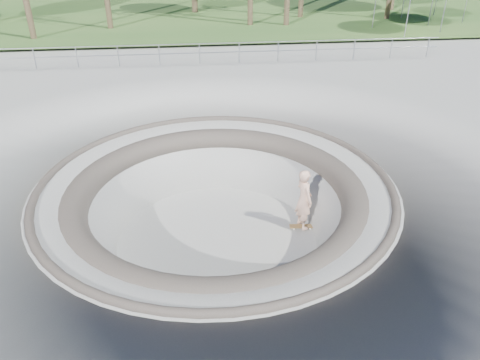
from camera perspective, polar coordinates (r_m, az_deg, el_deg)
The scene contains 6 objects.
ground at distance 13.43m, azimuth -3.00°, elevation -0.56°, with size 180.00×180.00×0.00m, color #A0A09B.
skate_bowl at distance 14.43m, azimuth -2.81°, elevation -6.85°, with size 14.00×14.00×4.10m.
distant_hills at distance 70.27m, azimuth -2.82°, elevation 18.25°, with size 103.20×45.00×28.60m.
safety_railing at distance 24.37m, azimuth -4.95°, elevation 15.12°, with size 25.00×0.06×1.03m.
skateboard at distance 14.98m, azimuth 7.54°, elevation -5.62°, with size 0.79×0.29×0.08m.
skater at distance 14.42m, azimuth 7.80°, elevation -2.33°, with size 0.73×0.48×1.99m, color #E7B296.
Camera 1 is at (-0.59, -11.60, 6.73)m, focal length 35.00 mm.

